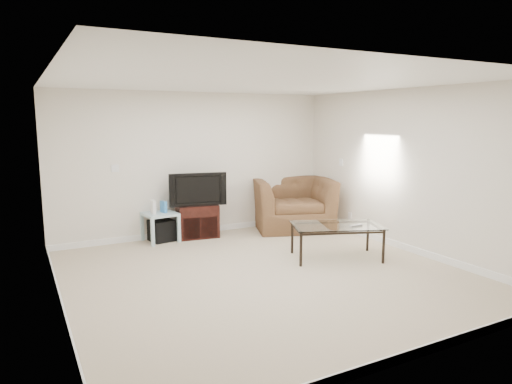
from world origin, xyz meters
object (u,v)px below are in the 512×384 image
television (197,189)px  subwoofer (162,231)px  coffee_table (336,242)px  tv_stand (197,221)px  side_table (160,227)px  recliner (293,195)px

television → subwoofer: (-0.63, 0.05, -0.68)m
coffee_table → television: bearing=122.9°
tv_stand → side_table: tv_stand is taller
subwoofer → recliner: recliner is taller
subwoofer → television: bearing=-4.8°
coffee_table → recliner: bearing=76.6°
tv_stand → television: television is taller
subwoofer → recliner: size_ratio=0.25×
television → recliner: (1.82, -0.20, -0.23)m
tv_stand → television: (-0.00, -0.03, 0.57)m
subwoofer → coffee_table: (1.99, -2.17, 0.08)m
side_table → recliner: size_ratio=0.35×
recliner → coffee_table: (-0.46, -1.91, -0.38)m
side_table → coffee_table: (2.02, -2.14, 0.01)m
television → side_table: 0.90m
side_table → recliner: bearing=-5.3°
television → side_table: bearing=-172.5°
recliner → subwoofer: bearing=-166.3°
subwoofer → coffee_table: size_ratio=0.28×
tv_stand → side_table: (-0.66, 0.00, -0.04)m
tv_stand → coffee_table: bearing=-50.1°
tv_stand → television: 0.57m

